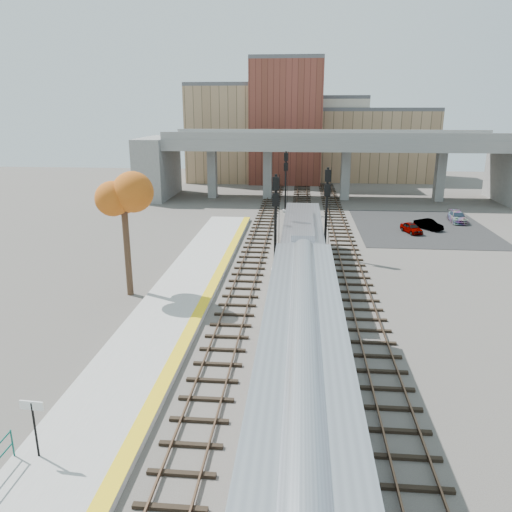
% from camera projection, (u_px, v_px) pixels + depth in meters
% --- Properties ---
extents(ground, '(160.00, 160.00, 0.00)m').
position_uv_depth(ground, '(284.00, 333.00, 28.94)').
color(ground, '#47423D').
rests_on(ground, ground).
extents(platform, '(4.50, 60.00, 0.35)m').
position_uv_depth(platform, '(161.00, 325.00, 29.51)').
color(platform, '#9E9E99').
rests_on(platform, ground).
extents(yellow_strip, '(0.70, 60.00, 0.01)m').
position_uv_depth(yellow_strip, '(193.00, 324.00, 29.30)').
color(yellow_strip, yellow).
rests_on(yellow_strip, platform).
extents(tracks, '(10.70, 95.00, 0.25)m').
position_uv_depth(tracks, '(301.00, 267.00, 40.77)').
color(tracks, black).
rests_on(tracks, ground).
extents(overpass, '(54.00, 12.00, 9.50)m').
position_uv_depth(overpass, '(331.00, 158.00, 69.82)').
color(overpass, slate).
rests_on(overpass, ground).
extents(buildings_far, '(43.00, 21.00, 20.60)m').
position_uv_depth(buildings_far, '(305.00, 135.00, 90.14)').
color(buildings_far, '#A2825E').
rests_on(buildings_far, ground).
extents(parking_lot, '(14.00, 18.00, 0.04)m').
position_uv_depth(parking_lot, '(421.00, 227.00, 54.46)').
color(parking_lot, black).
rests_on(parking_lot, ground).
extents(locomotive, '(3.02, 19.05, 4.10)m').
position_uv_depth(locomotive, '(302.00, 247.00, 38.35)').
color(locomotive, '#A8AAB2').
rests_on(locomotive, ground).
extents(coach, '(3.03, 25.00, 5.00)m').
position_uv_depth(coach, '(302.00, 412.00, 16.62)').
color(coach, '#A8AAB2').
rests_on(coach, ground).
extents(signal_mast_near, '(0.60, 0.64, 7.78)m').
position_uv_depth(signal_mast_near, '(275.00, 224.00, 38.30)').
color(signal_mast_near, '#9E9E99').
rests_on(signal_mast_near, ground).
extents(signal_mast_mid, '(0.60, 0.64, 7.79)m').
position_uv_depth(signal_mast_mid, '(326.00, 212.00, 42.51)').
color(signal_mast_mid, '#9E9E99').
rests_on(signal_mast_mid, ground).
extents(signal_mast_far, '(0.60, 0.64, 7.49)m').
position_uv_depth(signal_mast_far, '(286.00, 182.00, 61.35)').
color(signal_mast_far, '#9E9E99').
rests_on(signal_mast_far, ground).
extents(station_sign, '(0.90, 0.11, 2.27)m').
position_uv_depth(station_sign, '(33.00, 417.00, 17.73)').
color(station_sign, black).
rests_on(station_sign, platform).
extents(tree, '(3.60, 3.60, 9.05)m').
position_uv_depth(tree, '(123.00, 200.00, 33.02)').
color(tree, '#382619').
rests_on(tree, ground).
extents(car_a, '(2.13, 3.33, 1.06)m').
position_uv_depth(car_a, '(412.00, 228.00, 51.79)').
color(car_a, '#99999E').
rests_on(car_a, parking_lot).
extents(car_b, '(2.84, 3.28, 1.07)m').
position_uv_depth(car_b, '(428.00, 224.00, 53.29)').
color(car_b, '#99999E').
rests_on(car_b, parking_lot).
extents(car_c, '(1.89, 4.16, 1.18)m').
position_uv_depth(car_c, '(457.00, 217.00, 56.67)').
color(car_c, '#99999E').
rests_on(car_c, parking_lot).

